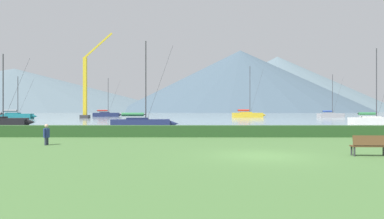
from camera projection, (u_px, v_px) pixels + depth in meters
The scene contains 15 objects.
ground_plane at pixel (262, 156), 15.84m from camera, with size 1000.00×1000.00×0.00m, color #477038.
harbor_water at pixel (201, 114), 152.84m from camera, with size 320.00×246.00×0.00m, color #8C9EA3.
hedge_line at pixel (234, 131), 26.84m from camera, with size 80.00×1.20×0.88m, color #284C23.
sailboat_slip_1 at pixel (142, 123), 38.71m from camera, with size 7.57×2.82×9.81m.
sailboat_slip_3 at pixel (248, 115), 91.25m from camera, with size 9.21×3.50×13.60m.
sailboat_slip_6 at pixel (331, 115), 92.14m from camera, with size 7.91×3.22×11.47m.
sailboat_slip_7 at pixel (374, 120), 48.83m from camera, with size 7.33×2.53×10.80m.
sailboat_slip_8 at pixel (15, 116), 77.62m from camera, with size 8.77×3.27×9.56m.
sailboat_slip_9 at pixel (106, 114), 101.14m from camera, with size 8.69×3.71×11.31m.
park_bench_under_tree at pixel (370, 145), 15.68m from camera, with size 1.62×0.55×0.95m.
person_seated_viewer at pixel (46, 134), 20.57m from camera, with size 0.36×0.57×1.25m.
dock_crane at pixel (86, 90), 82.51m from camera, with size 7.56×2.00×20.50m.
distant_hill_west_ridge at pixel (14, 90), 358.81m from camera, with size 352.65×352.65×44.65m, color slate.
distant_hill_central_peak at pixel (277, 84), 384.37m from camera, with size 241.63×241.63×61.01m, color slate.
distant_hill_east_ridge at pixel (240, 81), 308.85m from camera, with size 219.18×219.18×55.00m, color #425666.
Camera 1 is at (-3.13, -15.86, 2.13)m, focal length 32.32 mm.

